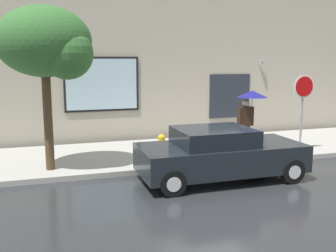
% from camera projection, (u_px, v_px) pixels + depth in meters
% --- Properties ---
extents(ground_plane, '(60.00, 60.00, 0.00)m').
position_uv_depth(ground_plane, '(214.00, 179.00, 10.31)').
color(ground_plane, '#282B2D').
extents(sidewalk, '(20.00, 4.00, 0.15)m').
position_uv_depth(sidewalk, '(178.00, 152.00, 13.12)').
color(sidewalk, '#A3A099').
rests_on(sidewalk, ground).
extents(building_facade, '(20.00, 0.67, 7.00)m').
position_uv_depth(building_facade, '(157.00, 52.00, 14.89)').
color(building_facade, '#B2A893').
rests_on(building_facade, ground).
extents(parked_car, '(4.37, 1.95, 1.40)m').
position_uv_depth(parked_car, '(219.00, 154.00, 10.19)').
color(parked_car, black).
rests_on(parked_car, ground).
extents(fire_hydrant, '(0.30, 0.44, 0.80)m').
position_uv_depth(fire_hydrant, '(161.00, 147.00, 11.70)').
color(fire_hydrant, yellow).
rests_on(fire_hydrant, sidewalk).
extents(pedestrian_with_umbrella, '(0.98, 0.98, 2.03)m').
position_uv_depth(pedestrian_with_umbrella, '(250.00, 104.00, 12.62)').
color(pedestrian_with_umbrella, black).
rests_on(pedestrian_with_umbrella, sidewalk).
extents(street_tree, '(2.51, 2.13, 4.44)m').
position_uv_depth(street_tree, '(49.00, 45.00, 10.14)').
color(street_tree, '#4C3823').
rests_on(street_tree, sidewalk).
extents(stop_sign, '(0.76, 0.10, 2.54)m').
position_uv_depth(stop_sign, '(303.00, 98.00, 12.69)').
color(stop_sign, gray).
rests_on(stop_sign, sidewalk).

